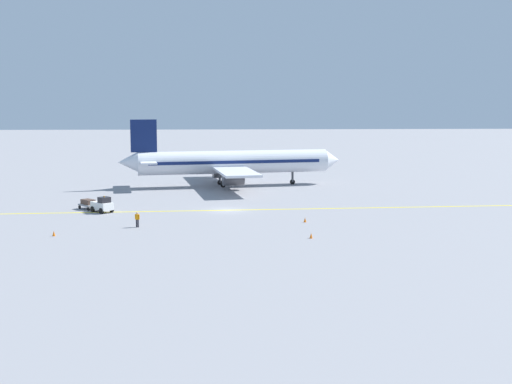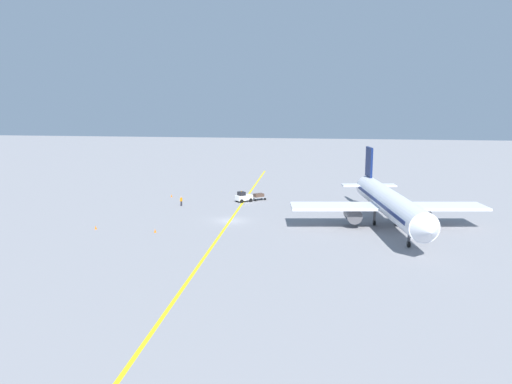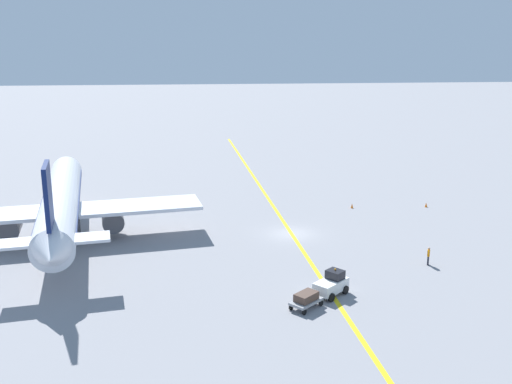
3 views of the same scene
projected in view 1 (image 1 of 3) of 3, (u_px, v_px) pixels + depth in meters
The scene contains 9 objects.
ground_plane at pixel (227, 210), 89.49m from camera, with size 400.00×400.00×0.00m, color gray.
apron_yellow_centreline at pixel (227, 210), 89.49m from camera, with size 0.40×120.00×0.01m, color yellow.
airplane_at_gate at pixel (231, 163), 112.28m from camera, with size 28.47×35.45×10.60m.
baggage_tug_white at pixel (102, 205), 87.86m from camera, with size 3.23×3.12×2.11m.
baggage_cart_trailing at pixel (88, 203), 90.20m from camera, with size 2.87×2.78×1.24m.
ground_crew_worker at pixel (137, 219), 78.05m from camera, with size 0.34×0.54×1.68m.
traffic_cone_near_nose at pixel (311, 236), 72.17m from camera, with size 0.32×0.32×0.55m, color orange.
traffic_cone_mid_apron at pixel (54, 233), 73.27m from camera, with size 0.32×0.32×0.55m, color orange.
traffic_cone_by_wingtip at pixel (305, 220), 81.17m from camera, with size 0.32×0.32×0.55m, color orange.
Camera 1 is at (88.39, -0.25, 14.62)m, focal length 50.00 mm.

